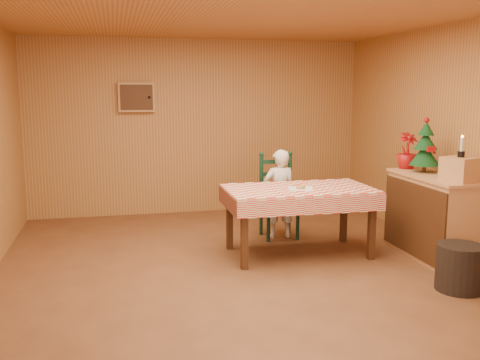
% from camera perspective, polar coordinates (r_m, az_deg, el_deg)
% --- Properties ---
extents(ground, '(6.00, 6.00, 0.00)m').
position_cam_1_polar(ground, '(5.48, 0.48, -10.18)').
color(ground, brown).
rests_on(ground, ground).
extents(cabin_walls, '(5.10, 6.05, 2.65)m').
position_cam_1_polar(cabin_walls, '(5.68, -0.80, 9.29)').
color(cabin_walls, '#B47B41').
rests_on(cabin_walls, ground).
extents(dining_table, '(1.66, 0.96, 0.77)m').
position_cam_1_polar(dining_table, '(6.04, 6.30, -1.61)').
color(dining_table, '#482713').
rests_on(dining_table, ground).
extents(ladder_chair, '(0.44, 0.40, 1.08)m').
position_cam_1_polar(ladder_chair, '(6.81, 4.07, -1.88)').
color(ladder_chair, black).
rests_on(ladder_chair, ground).
extents(seated_child, '(0.41, 0.27, 1.12)m').
position_cam_1_polar(seated_child, '(6.75, 4.22, -1.48)').
color(seated_child, white).
rests_on(seated_child, ground).
extents(napkin, '(0.33, 0.33, 0.00)m').
position_cam_1_polar(napkin, '(5.98, 6.47, -0.91)').
color(napkin, white).
rests_on(napkin, dining_table).
extents(donut, '(0.13, 0.13, 0.04)m').
position_cam_1_polar(donut, '(5.98, 6.47, -0.72)').
color(donut, '#C39346').
rests_on(donut, napkin).
extents(shelf_unit, '(0.54, 1.24, 0.93)m').
position_cam_1_polar(shelf_unit, '(6.32, 19.92, -3.70)').
color(shelf_unit, tan).
rests_on(shelf_unit, ground).
extents(crate, '(0.38, 0.38, 0.25)m').
position_cam_1_polar(crate, '(5.89, 22.42, 1.06)').
color(crate, tan).
rests_on(crate, shelf_unit).
extents(christmas_tree, '(0.34, 0.34, 0.62)m').
position_cam_1_polar(christmas_tree, '(6.41, 19.15, 3.29)').
color(christmas_tree, '#482713').
rests_on(christmas_tree, shelf_unit).
extents(flower_arrangement, '(0.25, 0.25, 0.43)m').
position_cam_1_polar(flower_arrangement, '(6.64, 17.38, 3.01)').
color(flower_arrangement, '#A40F10').
rests_on(flower_arrangement, shelf_unit).
extents(candle_set, '(0.07, 0.07, 0.22)m').
position_cam_1_polar(candle_set, '(5.87, 22.54, 2.89)').
color(candle_set, black).
rests_on(candle_set, crate).
extents(storage_bin, '(0.50, 0.50, 0.44)m').
position_cam_1_polar(storage_bin, '(5.45, 22.41, -8.64)').
color(storage_bin, black).
rests_on(storage_bin, ground).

